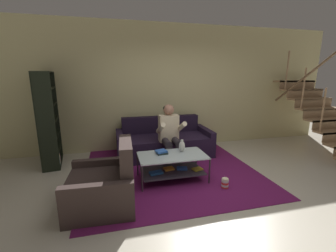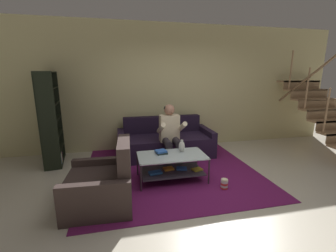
# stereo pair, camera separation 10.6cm
# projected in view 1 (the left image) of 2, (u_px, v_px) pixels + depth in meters

# --- Properties ---
(ground) EXTENTS (16.80, 16.80, 0.00)m
(ground) POSITION_uv_depth(u_px,v_px,m) (214.00, 193.00, 3.41)
(ground) COLOR #BFB6A2
(back_partition) EXTENTS (8.40, 0.12, 2.90)m
(back_partition) POSITION_uv_depth(u_px,v_px,m) (172.00, 87.00, 5.40)
(back_partition) COLOR #C0B680
(back_partition) RESTS_ON ground
(staircase_run) EXTENTS (1.06, 2.19, 2.53)m
(staircase_run) POSITION_uv_depth(u_px,v_px,m) (323.00, 113.00, 5.05)
(staircase_run) COLOR #9F7A55
(staircase_run) RESTS_ON ground
(couch) EXTENTS (2.04, 0.93, 0.82)m
(couch) POSITION_uv_depth(u_px,v_px,m) (164.00, 143.00, 4.98)
(couch) COLOR black
(couch) RESTS_ON ground
(person_seated_center) EXTENTS (0.50, 0.58, 1.19)m
(person_seated_center) POSITION_uv_depth(u_px,v_px,m) (170.00, 132.00, 4.39)
(person_seated_center) COLOR #292329
(person_seated_center) RESTS_ON ground
(coffee_table) EXTENTS (1.13, 0.62, 0.45)m
(coffee_table) POSITION_uv_depth(u_px,v_px,m) (172.00, 164.00, 3.79)
(coffee_table) COLOR #AFC1C5
(coffee_table) RESTS_ON ground
(area_rug) EXTENTS (3.08, 3.18, 0.01)m
(area_rug) POSITION_uv_depth(u_px,v_px,m) (169.00, 167.00, 4.33)
(area_rug) COLOR #5E154A
(area_rug) RESTS_ON ground
(vase) EXTENTS (0.11, 0.11, 0.22)m
(vase) POSITION_uv_depth(u_px,v_px,m) (182.00, 146.00, 3.89)
(vase) COLOR silver
(vase) RESTS_ON coffee_table
(book_stack) EXTENTS (0.21, 0.19, 0.06)m
(book_stack) POSITION_uv_depth(u_px,v_px,m) (162.00, 152.00, 3.81)
(book_stack) COLOR #1C2B2A
(book_stack) RESTS_ON coffee_table
(bookshelf) EXTENTS (0.42, 0.90, 1.82)m
(bookshelf) POSITION_uv_depth(u_px,v_px,m) (47.00, 126.00, 4.33)
(bookshelf) COLOR black
(bookshelf) RESTS_ON ground
(armchair) EXTENTS (0.91, 0.98, 0.90)m
(armchair) POSITION_uv_depth(u_px,v_px,m) (104.00, 186.00, 3.05)
(armchair) COLOR #342824
(armchair) RESTS_ON ground
(popcorn_tub) EXTENTS (0.11, 0.11, 0.18)m
(popcorn_tub) POSITION_uv_depth(u_px,v_px,m) (225.00, 183.00, 3.55)
(popcorn_tub) COLOR red
(popcorn_tub) RESTS_ON ground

